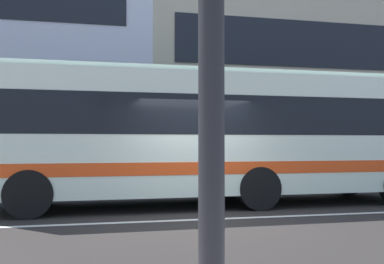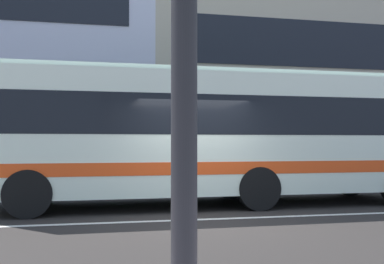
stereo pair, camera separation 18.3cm
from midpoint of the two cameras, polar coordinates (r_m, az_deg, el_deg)
ground_plane at (r=9.23m, az=1.18°, el=-11.03°), size 160.00×160.00×0.00m
lane_centre_line at (r=9.23m, az=1.18°, el=-11.00°), size 60.00×0.16×0.01m
hedge_row_far at (r=14.30m, az=-18.39°, el=-6.06°), size 15.66×1.10×0.73m
apartment_block_right at (r=25.21m, az=18.53°, el=6.31°), size 21.52×8.31×9.81m
transit_bus at (r=11.30m, az=2.79°, el=-0.06°), size 10.76×2.63×3.29m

